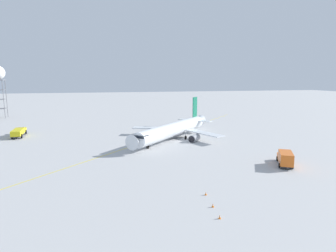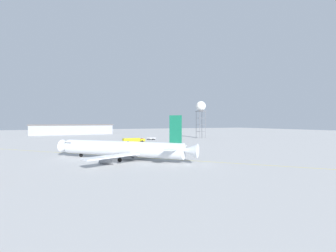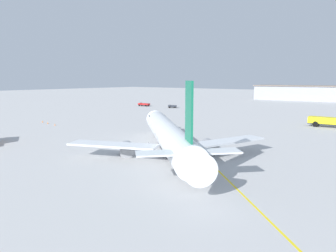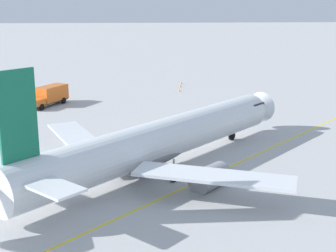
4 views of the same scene
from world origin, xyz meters
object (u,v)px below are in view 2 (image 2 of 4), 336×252
object	(u,v)px
fire_tender_truck	(133,140)
airliner_main	(123,149)
pushback_tug_truck	(151,138)
radar_tower	(201,107)

from	to	relation	value
fire_tender_truck	airliner_main	bearing A→B (deg)	-110.52
fire_tender_truck	pushback_tug_truck	world-z (taller)	fire_tender_truck
pushback_tug_truck	airliner_main	bearing A→B (deg)	108.53
radar_tower	airliner_main	bearing A→B (deg)	-44.56
airliner_main	pushback_tug_truck	bearing A→B (deg)	-71.73
airliner_main	fire_tender_truck	distance (m)	49.60
fire_tender_truck	pushback_tug_truck	distance (m)	24.12
airliner_main	pushback_tug_truck	xyz separation A→B (m)	(-65.47, 31.02, -2.04)
pushback_tug_truck	radar_tower	size ratio (longest dim) A/B	0.21
fire_tender_truck	pushback_tug_truck	size ratio (longest dim) A/B	2.17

